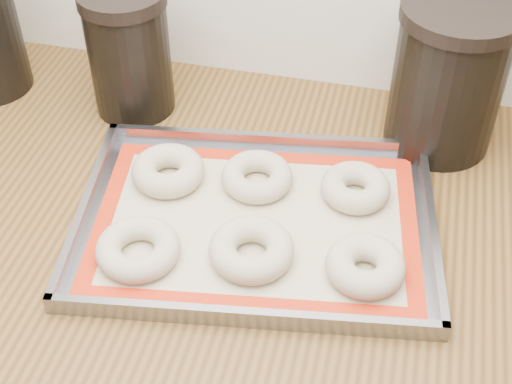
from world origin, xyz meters
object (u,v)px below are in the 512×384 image
(bagel_back_mid, at_px, (257,177))
(canister_right, at_px, (448,77))
(bagel_front_mid, at_px, (251,249))
(bagel_back_left, at_px, (168,171))
(baking_tray, at_px, (256,222))
(bagel_front_left, at_px, (138,249))
(canister_mid, at_px, (129,51))
(bagel_back_right, at_px, (355,187))
(bagel_front_right, at_px, (365,266))

(bagel_back_mid, height_order, canister_right, canister_right)
(bagel_front_mid, bearing_deg, bagel_back_left, 141.79)
(baking_tray, distance_m, bagel_front_mid, 0.06)
(bagel_front_left, xyz_separation_m, bagel_back_mid, (0.11, 0.16, -0.00))
(bagel_back_left, distance_m, canister_mid, 0.21)
(bagel_front_left, height_order, bagel_back_right, bagel_back_right)
(bagel_front_left, xyz_separation_m, bagel_back_left, (-0.01, 0.15, 0.00))
(bagel_back_mid, distance_m, bagel_back_right, 0.13)
(bagel_front_mid, bearing_deg, bagel_front_left, -167.27)
(bagel_front_left, height_order, bagel_back_left, bagel_back_left)
(bagel_back_mid, relative_size, canister_right, 0.45)
(bagel_front_mid, relative_size, canister_right, 0.48)
(bagel_front_left, xyz_separation_m, bagel_back_right, (0.25, 0.17, 0.00))
(baking_tray, xyz_separation_m, canister_mid, (-0.25, 0.21, 0.09))
(bagel_front_left, relative_size, bagel_back_left, 1.04)
(bagel_back_right, bearing_deg, bagel_front_left, -144.77)
(bagel_back_left, bearing_deg, bagel_back_mid, 8.66)
(bagel_front_left, distance_m, bagel_back_right, 0.30)
(bagel_back_mid, distance_m, canister_mid, 0.28)
(bagel_back_right, xyz_separation_m, canister_right, (0.10, 0.16, 0.09))
(baking_tray, relative_size, bagel_front_right, 5.21)
(bagel_front_left, xyz_separation_m, canister_mid, (-0.12, 0.31, 0.08))
(baking_tray, xyz_separation_m, bagel_front_mid, (0.01, -0.06, 0.01))
(bagel_front_mid, bearing_deg, bagel_front_right, 2.31)
(bagel_front_left, height_order, canister_mid, canister_mid)
(bagel_front_right, distance_m, canister_right, 0.32)
(bagel_front_left, height_order, bagel_front_right, bagel_front_right)
(baking_tray, height_order, bagel_front_mid, bagel_front_mid)
(bagel_front_right, bearing_deg, baking_tray, 159.23)
(canister_right, bearing_deg, bagel_front_mid, -124.79)
(bagel_front_right, bearing_deg, bagel_back_mid, 142.00)
(baking_tray, bearing_deg, bagel_front_left, -143.90)
(bagel_front_mid, height_order, canister_mid, canister_mid)
(bagel_back_mid, relative_size, bagel_back_right, 1.05)
(canister_mid, bearing_deg, bagel_front_mid, -47.20)
(bagel_front_left, distance_m, bagel_front_right, 0.28)
(bagel_back_left, relative_size, bagel_back_mid, 1.03)
(bagel_back_mid, bearing_deg, bagel_front_left, -124.01)
(baking_tray, height_order, canister_mid, canister_mid)
(bagel_front_mid, height_order, bagel_back_mid, bagel_front_mid)
(baking_tray, relative_size, bagel_back_mid, 5.14)
(bagel_front_right, bearing_deg, bagel_back_left, 158.98)
(bagel_back_left, relative_size, bagel_back_right, 1.08)
(bagel_front_mid, xyz_separation_m, bagel_back_left, (-0.15, 0.12, 0.00))
(bagel_front_left, bearing_deg, bagel_back_mid, 55.99)
(bagel_back_left, distance_m, bagel_back_right, 0.26)
(bagel_front_mid, height_order, bagel_back_left, same)
(baking_tray, distance_m, bagel_front_right, 0.16)
(bagel_back_left, bearing_deg, bagel_back_right, 6.00)
(bagel_front_right, height_order, bagel_back_right, bagel_front_right)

